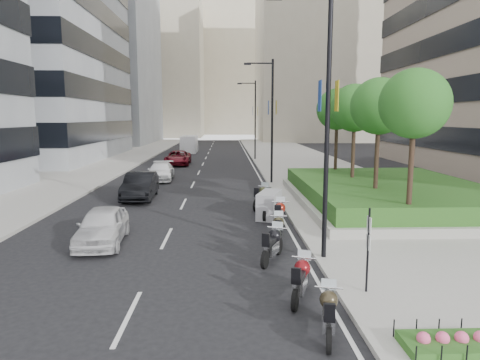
{
  "coord_description": "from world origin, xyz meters",
  "views": [
    {
      "loc": [
        0.95,
        -13.09,
        4.91
      ],
      "look_at": [
        1.6,
        6.67,
        2.0
      ],
      "focal_mm": 32.0,
      "sensor_mm": 36.0,
      "label": 1
    }
  ],
  "objects_px": {
    "parking_sign": "(368,246)",
    "lamp_post_1": "(270,115)",
    "motorcycle_0": "(329,314)",
    "delivery_van": "(189,145)",
    "car_a": "(102,226)",
    "motorcycle_3": "(278,230)",
    "motorcycle_2": "(273,245)",
    "motorcycle_1": "(301,279)",
    "motorcycle_4": "(279,216)",
    "motorcycle_5": "(269,205)",
    "car_b": "(140,186)",
    "motorcycle_6": "(262,197)",
    "lamp_post_0": "(323,112)",
    "car_d": "(178,158)",
    "car_c": "(161,171)",
    "lamp_post_2": "(254,116)"
  },
  "relations": [
    {
      "from": "motorcycle_4",
      "to": "motorcycle_5",
      "type": "xyz_separation_m",
      "value": [
        -0.22,
        2.17,
        0.03
      ]
    },
    {
      "from": "lamp_post_1",
      "to": "car_c",
      "type": "distance_m",
      "value": 9.73
    },
    {
      "from": "lamp_post_0",
      "to": "motorcycle_1",
      "type": "xyz_separation_m",
      "value": [
        -1.18,
        -3.07,
        -4.51
      ]
    },
    {
      "from": "parking_sign",
      "to": "lamp_post_1",
      "type": "bearing_deg",
      "value": 91.88
    },
    {
      "from": "parking_sign",
      "to": "car_d",
      "type": "relative_size",
      "value": 0.47
    },
    {
      "from": "motorcycle_0",
      "to": "delivery_van",
      "type": "height_order",
      "value": "delivery_van"
    },
    {
      "from": "car_b",
      "to": "car_d",
      "type": "relative_size",
      "value": 0.91
    },
    {
      "from": "car_a",
      "to": "motorcycle_0",
      "type": "bearing_deg",
      "value": -50.55
    },
    {
      "from": "motorcycle_4",
      "to": "car_c",
      "type": "height_order",
      "value": "car_c"
    },
    {
      "from": "motorcycle_0",
      "to": "delivery_van",
      "type": "distance_m",
      "value": 51.84
    },
    {
      "from": "motorcycle_0",
      "to": "motorcycle_4",
      "type": "distance_m",
      "value": 9.3
    },
    {
      "from": "motorcycle_1",
      "to": "car_b",
      "type": "bearing_deg",
      "value": 46.22
    },
    {
      "from": "motorcycle_4",
      "to": "motorcycle_5",
      "type": "distance_m",
      "value": 2.18
    },
    {
      "from": "motorcycle_3",
      "to": "delivery_van",
      "type": "xyz_separation_m",
      "value": [
        -7.22,
        44.12,
        0.55
      ]
    },
    {
      "from": "lamp_post_0",
      "to": "delivery_van",
      "type": "relative_size",
      "value": 1.62
    },
    {
      "from": "motorcycle_0",
      "to": "car_c",
      "type": "height_order",
      "value": "car_c"
    },
    {
      "from": "motorcycle_4",
      "to": "lamp_post_1",
      "type": "bearing_deg",
      "value": 8.24
    },
    {
      "from": "lamp_post_0",
      "to": "motorcycle_5",
      "type": "bearing_deg",
      "value": 99.56
    },
    {
      "from": "motorcycle_4",
      "to": "delivery_van",
      "type": "relative_size",
      "value": 0.41
    },
    {
      "from": "lamp_post_1",
      "to": "car_d",
      "type": "height_order",
      "value": "lamp_post_1"
    },
    {
      "from": "motorcycle_4",
      "to": "motorcycle_5",
      "type": "bearing_deg",
      "value": 17.97
    },
    {
      "from": "car_a",
      "to": "motorcycle_6",
      "type": "bearing_deg",
      "value": 38.51
    },
    {
      "from": "motorcycle_0",
      "to": "car_a",
      "type": "xyz_separation_m",
      "value": [
        -7.14,
        7.38,
        0.19
      ]
    },
    {
      "from": "car_a",
      "to": "car_d",
      "type": "bearing_deg",
      "value": 85.68
    },
    {
      "from": "car_a",
      "to": "delivery_van",
      "type": "distance_m",
      "value": 43.92
    },
    {
      "from": "motorcycle_4",
      "to": "delivery_van",
      "type": "height_order",
      "value": "delivery_van"
    },
    {
      "from": "motorcycle_2",
      "to": "motorcycle_1",
      "type": "bearing_deg",
      "value": -148.32
    },
    {
      "from": "parking_sign",
      "to": "motorcycle_1",
      "type": "xyz_separation_m",
      "value": [
        -1.83,
        -0.07,
        -0.9
      ]
    },
    {
      "from": "car_b",
      "to": "motorcycle_5",
      "type": "bearing_deg",
      "value": -37.44
    },
    {
      "from": "lamp_post_2",
      "to": "parking_sign",
      "type": "distance_m",
      "value": 38.18
    },
    {
      "from": "car_c",
      "to": "lamp_post_1",
      "type": "bearing_deg",
      "value": -18.43
    },
    {
      "from": "motorcycle_1",
      "to": "motorcycle_2",
      "type": "bearing_deg",
      "value": 27.78
    },
    {
      "from": "motorcycle_2",
      "to": "car_b",
      "type": "relative_size",
      "value": 0.42
    },
    {
      "from": "lamp_post_1",
      "to": "motorcycle_4",
      "type": "relative_size",
      "value": 3.91
    },
    {
      "from": "motorcycle_4",
      "to": "car_d",
      "type": "bearing_deg",
      "value": 27.79
    },
    {
      "from": "parking_sign",
      "to": "motorcycle_6",
      "type": "xyz_separation_m",
      "value": [
        -1.93,
        11.65,
        -0.84
      ]
    },
    {
      "from": "parking_sign",
      "to": "motorcycle_3",
      "type": "xyz_separation_m",
      "value": [
        -1.81,
        5.11,
        -0.91
      ]
    },
    {
      "from": "motorcycle_1",
      "to": "motorcycle_6",
      "type": "bearing_deg",
      "value": 20.54
    },
    {
      "from": "parking_sign",
      "to": "lamp_post_0",
      "type": "bearing_deg",
      "value": 102.33
    },
    {
      "from": "car_c",
      "to": "lamp_post_2",
      "type": "bearing_deg",
      "value": 59.64
    },
    {
      "from": "lamp_post_1",
      "to": "motorcycle_6",
      "type": "bearing_deg",
      "value": -98.69
    },
    {
      "from": "lamp_post_0",
      "to": "car_d",
      "type": "bearing_deg",
      "value": 105.12
    },
    {
      "from": "lamp_post_1",
      "to": "delivery_van",
      "type": "height_order",
      "value": "lamp_post_1"
    },
    {
      "from": "motorcycle_2",
      "to": "car_c",
      "type": "bearing_deg",
      "value": 43.14
    },
    {
      "from": "car_a",
      "to": "car_b",
      "type": "xyz_separation_m",
      "value": [
        -0.36,
        9.3,
        0.08
      ]
    },
    {
      "from": "motorcycle_0",
      "to": "motorcycle_1",
      "type": "bearing_deg",
      "value": 20.67
    },
    {
      "from": "lamp_post_0",
      "to": "motorcycle_2",
      "type": "distance_m",
      "value": 4.77
    },
    {
      "from": "motorcycle_5",
      "to": "lamp_post_2",
      "type": "bearing_deg",
      "value": 15.63
    },
    {
      "from": "lamp_post_1",
      "to": "motorcycle_3",
      "type": "distance_m",
      "value": 15.6
    },
    {
      "from": "motorcycle_2",
      "to": "motorcycle_4",
      "type": "bearing_deg",
      "value": 13.81
    }
  ]
}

